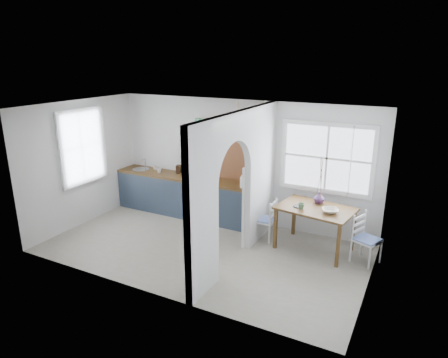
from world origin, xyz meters
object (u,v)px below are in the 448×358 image
at_px(dining_table, 314,229).
at_px(kettle, 244,181).
at_px(chair_right, 367,239).
at_px(chair_left, 265,219).
at_px(vase, 319,198).

relative_size(dining_table, kettle, 5.16).
distance_m(dining_table, kettle, 1.68).
height_order(dining_table, kettle, kettle).
relative_size(dining_table, chair_right, 1.51).
height_order(chair_left, chair_right, chair_right).
bearing_deg(dining_table, kettle, 179.53).
height_order(kettle, vase, kettle).
bearing_deg(vase, chair_left, -164.78).
height_order(dining_table, chair_left, dining_table).
bearing_deg(chair_left, vase, 104.54).
xyz_separation_m(dining_table, chair_left, (-0.97, -0.00, -0.00)).
relative_size(chair_right, kettle, 3.43).
bearing_deg(chair_left, dining_table, 89.44).
height_order(dining_table, vase, vase).
height_order(dining_table, chair_right, chair_right).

